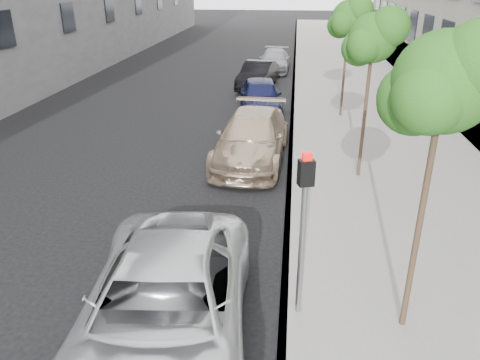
% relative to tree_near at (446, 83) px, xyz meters
% --- Properties ---
extents(sidewalk, '(6.40, 72.00, 0.14)m').
position_rel_tree_near_xyz_m(sidewalk, '(1.07, 22.50, -4.20)').
color(sidewalk, gray).
rests_on(sidewalk, ground).
extents(curb, '(0.15, 72.00, 0.14)m').
position_rel_tree_near_xyz_m(curb, '(-2.05, 22.50, -4.20)').
color(curb, '#9E9B93').
rests_on(curb, ground).
extents(tree_near, '(1.75, 1.55, 5.00)m').
position_rel_tree_near_xyz_m(tree_near, '(0.00, 0.00, 0.00)').
color(tree_near, '#38281C').
rests_on(tree_near, sidewalk).
extents(tree_mid, '(1.67, 1.47, 4.76)m').
position_rel_tree_near_xyz_m(tree_mid, '(-0.00, 6.50, -0.19)').
color(tree_mid, '#38281C').
rests_on(tree_mid, sidewalk).
extents(tree_far, '(1.70, 1.50, 4.76)m').
position_rel_tree_near_xyz_m(tree_far, '(-0.00, 13.00, -0.22)').
color(tree_far, '#38281C').
rests_on(tree_far, sidewalk).
extents(signal_pole, '(0.29, 0.25, 2.99)m').
position_rel_tree_near_xyz_m(signal_pole, '(-1.80, 0.13, -2.25)').
color(signal_pole, '#939699').
rests_on(signal_pole, sidewalk).
extents(minivan, '(3.11, 5.90, 1.58)m').
position_rel_tree_near_xyz_m(minivan, '(-3.92, -0.90, -3.48)').
color(minivan, silver).
rests_on(minivan, ground).
extents(suv, '(2.39, 5.36, 1.53)m').
position_rel_tree_near_xyz_m(suv, '(-3.33, 7.76, -3.50)').
color(suv, tan).
rests_on(suv, ground).
extents(sedan_blue, '(2.29, 4.54, 1.48)m').
position_rel_tree_near_xyz_m(sedan_blue, '(-3.48, 13.53, -3.53)').
color(sedan_blue, '#11153A').
rests_on(sedan_blue, ground).
extents(sedan_black, '(2.10, 4.35, 1.37)m').
position_rel_tree_near_xyz_m(sedan_black, '(-3.98, 18.38, -3.58)').
color(sedan_black, black).
rests_on(sedan_black, ground).
extents(sedan_rear, '(1.92, 4.51, 1.30)m').
position_rel_tree_near_xyz_m(sedan_rear, '(-3.33, 23.30, -3.62)').
color(sedan_rear, gray).
rests_on(sedan_rear, ground).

